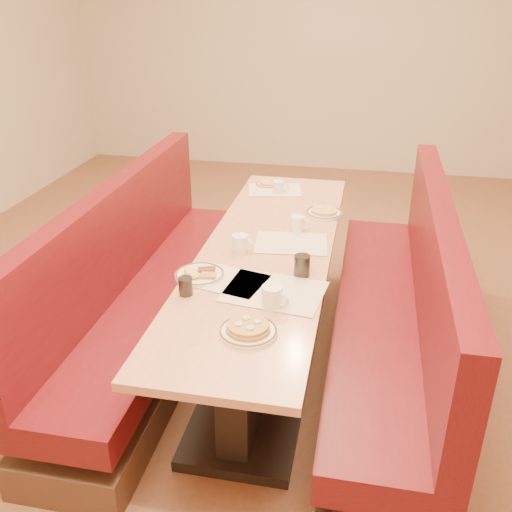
% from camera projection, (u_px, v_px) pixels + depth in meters
% --- Properties ---
extents(ground, '(8.00, 8.00, 0.00)m').
position_uv_depth(ground, '(266.00, 361.00, 3.45)').
color(ground, '#9E6647').
rests_on(ground, ground).
extents(room_envelope, '(6.04, 8.04, 2.82)m').
position_uv_depth(room_envelope, '(269.00, 15.00, 2.60)').
color(room_envelope, beige).
rests_on(room_envelope, ground).
extents(diner_table, '(0.70, 2.50, 0.75)m').
position_uv_depth(diner_table, '(266.00, 307.00, 3.28)').
color(diner_table, black).
rests_on(diner_table, ground).
extents(booth_left, '(0.55, 2.50, 1.05)m').
position_uv_depth(booth_left, '(147.00, 297.00, 3.42)').
color(booth_left, '#4C3326').
rests_on(booth_left, ground).
extents(booth_right, '(0.55, 2.50, 1.05)m').
position_uv_depth(booth_right, '(396.00, 323.00, 3.16)').
color(booth_right, '#4C3326').
rests_on(booth_right, ground).
extents(placemat_near_left, '(0.41, 0.34, 0.00)m').
position_uv_depth(placemat_near_left, '(228.00, 280.00, 2.78)').
color(placemat_near_left, beige).
rests_on(placemat_near_left, diner_table).
extents(placemat_near_right, '(0.50, 0.40, 0.00)m').
position_uv_depth(placemat_near_right, '(274.00, 291.00, 2.68)').
color(placemat_near_right, beige).
rests_on(placemat_near_right, diner_table).
extents(placemat_far_left, '(0.41, 0.34, 0.00)m').
position_uv_depth(placemat_far_left, '(275.00, 190.00, 3.98)').
color(placemat_far_left, beige).
rests_on(placemat_far_left, diner_table).
extents(placemat_far_right, '(0.43, 0.34, 0.00)m').
position_uv_depth(placemat_far_right, '(291.00, 243.00, 3.18)').
color(placemat_far_right, beige).
rests_on(placemat_far_right, diner_table).
extents(pancake_plate, '(0.25, 0.25, 0.06)m').
position_uv_depth(pancake_plate, '(248.00, 329.00, 2.36)').
color(pancake_plate, white).
rests_on(pancake_plate, diner_table).
extents(eggs_plate, '(0.25, 0.25, 0.05)m').
position_uv_depth(eggs_plate, '(199.00, 274.00, 2.82)').
color(eggs_plate, white).
rests_on(eggs_plate, diner_table).
extents(extra_plate_mid, '(0.23, 0.23, 0.05)m').
position_uv_depth(extra_plate_mid, '(324.00, 212.00, 3.56)').
color(extra_plate_mid, white).
rests_on(extra_plate_mid, diner_table).
extents(extra_plate_far, '(0.20, 0.20, 0.04)m').
position_uv_depth(extra_plate_far, '(269.00, 184.00, 4.06)').
color(extra_plate_far, white).
rests_on(extra_plate_far, diner_table).
extents(coffee_mug_a, '(0.13, 0.09, 0.10)m').
position_uv_depth(coffee_mug_a, '(273.00, 297.00, 2.54)').
color(coffee_mug_a, white).
rests_on(coffee_mug_a, diner_table).
extents(coffee_mug_b, '(0.12, 0.09, 0.09)m').
position_uv_depth(coffee_mug_b, '(241.00, 243.00, 3.07)').
color(coffee_mug_b, white).
rests_on(coffee_mug_b, diner_table).
extents(coffee_mug_c, '(0.12, 0.08, 0.09)m').
position_uv_depth(coffee_mug_c, '(298.00, 223.00, 3.32)').
color(coffee_mug_c, white).
rests_on(coffee_mug_c, diner_table).
extents(coffee_mug_d, '(0.11, 0.08, 0.08)m').
position_uv_depth(coffee_mug_d, '(279.00, 187.00, 3.92)').
color(coffee_mug_d, white).
rests_on(coffee_mug_d, diner_table).
extents(soda_tumbler_near, '(0.06, 0.06, 0.09)m').
position_uv_depth(soda_tumbler_near, '(186.00, 286.00, 2.64)').
color(soda_tumbler_near, black).
rests_on(soda_tumbler_near, diner_table).
extents(soda_tumbler_mid, '(0.08, 0.08, 0.11)m').
position_uv_depth(soda_tumbler_mid, '(302.00, 266.00, 2.81)').
color(soda_tumbler_mid, black).
rests_on(soda_tumbler_mid, diner_table).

